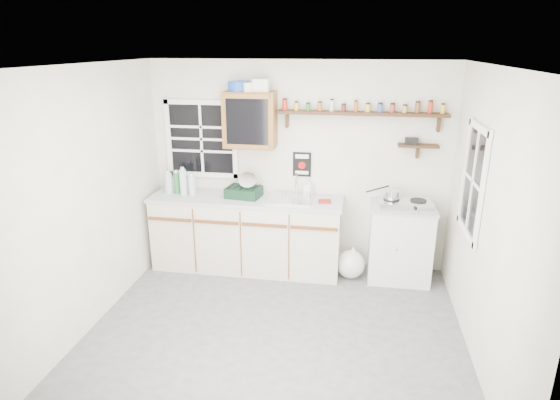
{
  "coord_description": "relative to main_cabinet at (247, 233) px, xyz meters",
  "views": [
    {
      "loc": [
        0.69,
        -3.87,
        2.67
      ],
      "look_at": [
        -0.05,
        0.55,
        1.16
      ],
      "focal_mm": 30.0,
      "sensor_mm": 36.0,
      "label": 1
    }
  ],
  "objects": [
    {
      "name": "window_back",
      "position": [
        -0.62,
        0.29,
        1.09
      ],
      "size": [
        0.93,
        0.03,
        0.98
      ],
      "color": "black",
      "rests_on": "wall_back"
    },
    {
      "name": "upper_cabinet",
      "position": [
        0.03,
        0.14,
        1.36
      ],
      "size": [
        0.6,
        0.32,
        0.65
      ],
      "color": "brown",
      "rests_on": "wall_back"
    },
    {
      "name": "water_bottles",
      "position": [
        -0.82,
        0.0,
        0.6
      ],
      "size": [
        0.39,
        0.12,
        0.34
      ],
      "color": "#A8BBC5",
      "rests_on": "main_cabinet"
    },
    {
      "name": "main_cabinet",
      "position": [
        0.0,
        0.0,
        0.0
      ],
      "size": [
        2.31,
        0.63,
        0.92
      ],
      "color": "#B8AE98",
      "rests_on": "floor"
    },
    {
      "name": "hotplate",
      "position": [
        1.85,
        0.01,
        0.49
      ],
      "size": [
        0.63,
        0.39,
        0.09
      ],
      "rotation": [
        0.0,
        0.0,
        0.12
      ],
      "color": "silver",
      "rests_on": "right_cabinet"
    },
    {
      "name": "window_right",
      "position": [
        2.37,
        -0.75,
        0.99
      ],
      "size": [
        0.03,
        0.78,
        1.08
      ],
      "color": "black",
      "rests_on": "wall_back"
    },
    {
      "name": "saucepan",
      "position": [
        1.69,
        0.01,
        0.58
      ],
      "size": [
        0.37,
        0.27,
        0.17
      ],
      "rotation": [
        0.0,
        0.0,
        -0.7
      ],
      "color": "silver",
      "rests_on": "hotplate"
    },
    {
      "name": "upper_cabinet_clutter",
      "position": [
        0.01,
        0.14,
        1.75
      ],
      "size": [
        0.48,
        0.24,
        0.14
      ],
      "color": "#193EA2",
      "rests_on": "upper_cabinet"
    },
    {
      "name": "dish_rack",
      "position": [
        -0.01,
        0.02,
        0.55
      ],
      "size": [
        0.43,
        0.35,
        0.3
      ],
      "rotation": [
        0.0,
        0.0,
        -0.14
      ],
      "color": "black",
      "rests_on": "main_cabinet"
    },
    {
      "name": "soap_bottle",
      "position": [
        0.73,
        0.22,
        0.56
      ],
      "size": [
        0.12,
        0.12,
        0.2
      ],
      "primitive_type": "imported",
      "rotation": [
        0.0,
        0.0,
        -0.43
      ],
      "color": "silver",
      "rests_on": "main_cabinet"
    },
    {
      "name": "rag",
      "position": [
        0.94,
        -0.03,
        0.47
      ],
      "size": [
        0.16,
        0.14,
        0.02
      ],
      "primitive_type": "cube",
      "rotation": [
        0.0,
        0.0,
        0.13
      ],
      "color": "maroon",
      "rests_on": "main_cabinet"
    },
    {
      "name": "trash_bag",
      "position": [
        1.28,
        -0.08,
        -0.28
      ],
      "size": [
        0.37,
        0.34,
        0.43
      ],
      "color": "silver",
      "rests_on": "floor"
    },
    {
      "name": "warning_sign",
      "position": [
        0.63,
        0.29,
        0.82
      ],
      "size": [
        0.22,
        0.02,
        0.3
      ],
      "color": "black",
      "rests_on": "wall_back"
    },
    {
      "name": "right_cabinet",
      "position": [
        1.83,
        0.03,
        -0.01
      ],
      "size": [
        0.73,
        0.57,
        0.91
      ],
      "color": "silver",
      "rests_on": "floor"
    },
    {
      "name": "spice_shelf",
      "position": [
        1.32,
        0.21,
        1.47
      ],
      "size": [
        1.91,
        0.18,
        0.35
      ],
      "color": "black",
      "rests_on": "wall_back"
    },
    {
      "name": "sink",
      "position": [
        0.54,
        0.01,
        0.47
      ],
      "size": [
        0.52,
        0.44,
        0.29
      ],
      "color": "silver",
      "rests_on": "main_cabinet"
    },
    {
      "name": "room",
      "position": [
        0.58,
        -1.3,
        0.79
      ],
      "size": [
        3.64,
        3.24,
        2.54
      ],
      "color": "#4A4A4C",
      "rests_on": "ground"
    },
    {
      "name": "secondary_shelf",
      "position": [
        1.94,
        0.22,
        1.12
      ],
      "size": [
        0.45,
        0.16,
        0.24
      ],
      "color": "black",
      "rests_on": "wall_back"
    }
  ]
}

